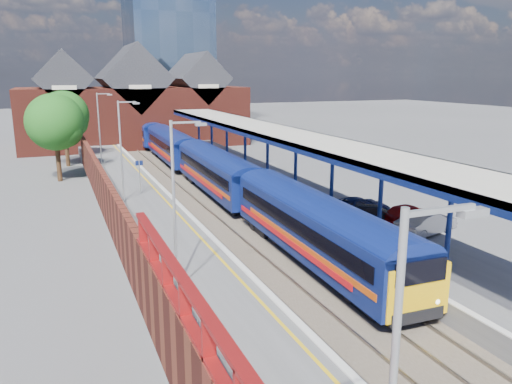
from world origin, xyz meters
The scene contains 23 objects.
ground centered at (0.00, 30.00, 0.00)m, with size 240.00×240.00×0.00m, color #5B5B5E.
ballast_bed centered at (0.00, 20.00, 0.03)m, with size 6.00×76.00×0.06m, color #473D33.
rails centered at (0.00, 20.00, 0.12)m, with size 4.51×76.00×0.14m.
left_platform centered at (-5.50, 20.00, 0.50)m, with size 5.00×76.00×1.00m, color #565659.
right_platform centered at (6.00, 20.00, 0.50)m, with size 6.00×76.00×1.00m, color #565659.
coping_left centered at (-3.15, 20.00, 1.02)m, with size 0.30×76.00×0.05m, color silver.
coping_right centered at (3.15, 20.00, 1.02)m, with size 0.30×76.00×0.05m, color silver.
yellow_line centered at (-3.75, 20.00, 1.01)m, with size 0.14×76.00×0.01m, color yellow.
train centered at (1.49, 33.42, 2.12)m, with size 3.18×65.96×3.45m.
canopy centered at (5.48, 21.95, 5.25)m, with size 4.50×52.00×4.48m.
lamp_post_b centered at (-6.36, 6.00, 4.99)m, with size 1.48×0.18×7.00m.
lamp_post_c centered at (-6.36, 22.00, 4.99)m, with size 1.48×0.18×7.00m.
lamp_post_d centered at (-6.36, 38.00, 4.99)m, with size 1.48×0.18×7.00m.
platform_sign centered at (-5.00, 24.00, 2.69)m, with size 0.55×0.08×2.50m.
brick_wall centered at (-8.10, 13.54, 2.45)m, with size 0.35×50.00×3.86m.
station_building centered at (0.00, 58.00, 5.45)m, with size 30.00×12.12×13.78m.
glass_tower centered at (10.00, 80.00, 20.20)m, with size 14.20×14.20×40.30m.
tree_near centered at (-10.35, 35.91, 5.35)m, with size 5.20×5.20×8.10m.
tree_far centered at (-9.35, 43.91, 5.35)m, with size 5.20×5.20×8.10m.
parked_car_red centered at (8.50, 9.89, 1.62)m, with size 1.46×3.64×1.24m, color maroon.
parked_car_silver centered at (8.08, 7.88, 1.67)m, with size 1.41×4.06×1.34m, color #A1A0A5.
parked_car_dark centered at (6.63, 10.69, 1.57)m, with size 1.59×3.90×1.13m, color black.
parked_car_blue centered at (6.93, 12.76, 1.56)m, with size 1.86×4.03×1.12m, color navy.
Camera 1 is at (-10.77, -13.18, 9.73)m, focal length 35.00 mm.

